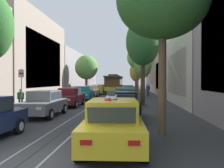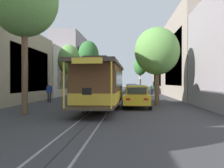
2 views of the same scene
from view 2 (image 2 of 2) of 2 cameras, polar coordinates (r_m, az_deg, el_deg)
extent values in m
plane|color=#38383A|center=(25.94, -0.12, -3.66)|extent=(160.00, 160.00, 0.00)
cube|color=gray|center=(21.85, 0.53, -4.39)|extent=(0.08, 68.73, 0.01)
cube|color=gray|center=(21.94, -2.24, -4.37)|extent=(0.08, 68.73, 0.01)
cube|color=black|center=(21.89, -0.86, -4.39)|extent=(0.03, 68.73, 0.01)
cube|color=gray|center=(45.24, 13.66, 3.27)|extent=(5.06, 14.88, 8.26)
cube|color=#2D3842|center=(44.86, 10.50, 2.77)|extent=(0.04, 10.63, 4.96)
cube|color=gray|center=(30.45, 18.25, 6.19)|extent=(4.69, 14.88, 9.84)
cube|color=#2D3842|center=(29.91, 13.91, 5.35)|extent=(0.04, 10.63, 5.90)
cube|color=#2D3842|center=(15.17, 24.08, 6.51)|extent=(0.04, 10.63, 4.59)
cube|color=gray|center=(47.50, -9.80, 4.74)|extent=(4.78, 11.85, 10.92)
cube|color=#2D3842|center=(46.97, -6.99, 4.12)|extent=(0.04, 8.50, 6.55)
cube|color=beige|center=(35.59, -13.82, 2.58)|extent=(4.03, 11.85, 6.42)
cube|color=#2D3842|center=(35.02, -10.71, 2.10)|extent=(0.04, 8.50, 3.85)
cube|color=tan|center=(24.45, -23.23, 3.80)|extent=(4.68, 11.85, 6.59)
cube|color=#2D3842|center=(23.47, -18.17, 3.15)|extent=(0.04, 8.50, 3.96)
cube|color=#19234C|center=(47.92, 4.75, -1.05)|extent=(1.81, 4.30, 0.66)
cube|color=#19234C|center=(47.76, 4.75, -0.30)|extent=(1.48, 2.07, 0.60)
cube|color=#2D3842|center=(48.60, 4.74, -0.31)|extent=(1.33, 0.22, 0.47)
cube|color=#2D3842|center=(46.58, 4.78, -0.34)|extent=(1.30, 0.20, 0.45)
cube|color=#2D3842|center=(47.75, 3.86, -0.30)|extent=(0.03, 1.81, 0.47)
cube|color=#2D3842|center=(47.78, 5.65, -0.30)|extent=(0.03, 1.81, 0.47)
cube|color=white|center=(50.07, 4.07, -0.88)|extent=(0.28, 0.04, 0.14)
cube|color=#B21414|center=(45.75, 4.10, -0.99)|extent=(0.28, 0.04, 0.12)
cube|color=white|center=(50.09, 5.34, -0.88)|extent=(0.28, 0.04, 0.14)
cube|color=#B21414|center=(45.77, 5.50, -0.99)|extent=(0.28, 0.04, 0.12)
cylinder|color=black|center=(49.25, 3.70, -1.40)|extent=(0.20, 0.64, 0.64)
cylinder|color=silver|center=(49.25, 3.57, -1.40)|extent=(0.02, 0.35, 0.35)
cylinder|color=black|center=(49.29, 5.75, -1.40)|extent=(0.20, 0.64, 0.64)
cylinder|color=silver|center=(49.29, 5.87, -1.40)|extent=(0.02, 0.35, 0.35)
cylinder|color=black|center=(46.59, 3.70, -1.50)|extent=(0.20, 0.64, 0.64)
cylinder|color=silver|center=(46.59, 3.56, -1.50)|extent=(0.02, 0.35, 0.35)
cylinder|color=black|center=(46.62, 5.86, -1.50)|extent=(0.20, 0.64, 0.64)
cylinder|color=silver|center=(46.63, 6.00, -1.50)|extent=(0.02, 0.35, 0.35)
cube|color=slate|center=(41.90, 4.73, -1.25)|extent=(1.80, 4.30, 0.66)
cube|color=slate|center=(41.74, 4.73, -0.39)|extent=(1.48, 2.06, 0.60)
cube|color=#2D3842|center=(42.58, 4.71, -0.40)|extent=(1.33, 0.22, 0.47)
cube|color=#2D3842|center=(40.56, 4.76, -0.44)|extent=(1.30, 0.20, 0.45)
cube|color=#2D3842|center=(41.73, 3.70, -0.39)|extent=(0.03, 1.81, 0.47)
cube|color=#2D3842|center=(41.76, 5.76, -0.39)|extent=(0.03, 1.81, 0.47)
cube|color=white|center=(44.05, 3.95, -1.04)|extent=(0.28, 0.04, 0.14)
cube|color=#B21414|center=(39.73, 3.97, -1.19)|extent=(0.28, 0.04, 0.12)
cube|color=white|center=(44.07, 5.41, -1.04)|extent=(0.28, 0.04, 0.14)
cube|color=#B21414|center=(39.75, 5.58, -1.19)|extent=(0.28, 0.04, 0.12)
cylinder|color=black|center=(43.24, 3.53, -1.64)|extent=(0.20, 0.64, 0.64)
cylinder|color=silver|center=(43.24, 3.38, -1.64)|extent=(0.02, 0.35, 0.35)
cylinder|color=black|center=(43.27, 5.86, -1.64)|extent=(0.20, 0.64, 0.64)
cylinder|color=silver|center=(43.27, 6.01, -1.64)|extent=(0.02, 0.35, 0.35)
cylinder|color=black|center=(40.58, 3.51, -1.77)|extent=(0.20, 0.64, 0.64)
cylinder|color=silver|center=(40.58, 3.36, -1.77)|extent=(0.02, 0.35, 0.35)
cylinder|color=black|center=(40.60, 6.00, -1.77)|extent=(0.20, 0.64, 0.64)
cylinder|color=silver|center=(40.61, 6.15, -1.77)|extent=(0.02, 0.35, 0.35)
cube|color=maroon|center=(36.34, 4.69, -1.49)|extent=(1.89, 4.34, 0.66)
cube|color=maroon|center=(36.17, 4.69, -0.50)|extent=(1.52, 2.09, 0.60)
cube|color=#2D3842|center=(37.01, 4.70, -0.51)|extent=(1.34, 0.25, 0.47)
cube|color=#2D3842|center=(34.99, 4.68, -0.56)|extent=(1.30, 0.23, 0.45)
cube|color=#2D3842|center=(36.18, 3.51, -0.50)|extent=(0.07, 1.81, 0.47)
cube|color=#2D3842|center=(36.18, 5.88, -0.50)|extent=(0.07, 1.81, 0.47)
cube|color=white|center=(38.50, 3.88, -1.24)|extent=(0.28, 0.05, 0.14)
cube|color=#B21414|center=(34.18, 3.74, -1.44)|extent=(0.28, 0.05, 0.12)
cube|color=white|center=(38.49, 5.54, -1.24)|extent=(0.28, 0.05, 0.14)
cube|color=#B21414|center=(34.18, 5.61, -1.44)|extent=(0.28, 0.05, 0.12)
cylinder|color=black|center=(37.70, 3.37, -1.93)|extent=(0.21, 0.64, 0.64)
cylinder|color=silver|center=(37.70, 3.20, -1.93)|extent=(0.03, 0.35, 0.35)
cylinder|color=black|center=(37.69, 6.04, -1.93)|extent=(0.21, 0.64, 0.64)
cylinder|color=silver|center=(37.69, 6.21, -1.93)|extent=(0.03, 0.35, 0.35)
cylinder|color=black|center=(35.03, 3.24, -2.10)|extent=(0.21, 0.64, 0.64)
cylinder|color=silver|center=(35.04, 3.06, -2.10)|extent=(0.03, 0.35, 0.35)
cylinder|color=black|center=(35.02, 6.12, -2.10)|extent=(0.21, 0.64, 0.64)
cylinder|color=silver|center=(35.03, 6.30, -2.10)|extent=(0.03, 0.35, 0.35)
cube|color=#196B70|center=(30.14, 4.80, -1.87)|extent=(1.88, 4.33, 0.66)
cube|color=#196B70|center=(29.97, 4.81, -0.67)|extent=(1.51, 2.09, 0.60)
cube|color=#2D3842|center=(30.81, 4.75, -0.68)|extent=(1.34, 0.25, 0.47)
cube|color=#2D3842|center=(28.79, 4.89, -0.75)|extent=(1.30, 0.22, 0.45)
cube|color=#2D3842|center=(29.96, 3.38, -0.67)|extent=(0.06, 1.81, 0.47)
cube|color=#2D3842|center=(30.01, 6.24, -0.67)|extent=(0.06, 1.81, 0.47)
cube|color=white|center=(32.28, 3.67, -1.54)|extent=(0.28, 0.04, 0.14)
cube|color=#B21414|center=(27.96, 3.81, -1.83)|extent=(0.28, 0.04, 0.12)
cube|color=white|center=(32.32, 5.65, -1.54)|extent=(0.28, 0.04, 0.14)
cube|color=#B21414|center=(28.01, 6.10, -1.83)|extent=(0.28, 0.04, 0.12)
cylinder|color=black|center=(31.47, 3.11, -2.37)|extent=(0.21, 0.64, 0.64)
cylinder|color=silver|center=(31.47, 2.91, -2.37)|extent=(0.03, 0.35, 0.35)
cylinder|color=black|center=(31.53, 6.31, -2.37)|extent=(0.21, 0.64, 0.64)
cylinder|color=silver|center=(31.53, 6.51, -2.37)|extent=(0.03, 0.35, 0.35)
cylinder|color=black|center=(28.81, 3.14, -2.62)|extent=(0.21, 0.64, 0.64)
cylinder|color=silver|center=(28.81, 2.92, -2.62)|extent=(0.03, 0.35, 0.35)
cylinder|color=black|center=(28.87, 6.64, -2.62)|extent=(0.21, 0.64, 0.64)
cylinder|color=silver|center=(28.88, 6.86, -2.62)|extent=(0.03, 0.35, 0.35)
cube|color=#C1B28E|center=(23.61, 5.72, -2.47)|extent=(1.88, 4.33, 0.66)
cube|color=#C1B28E|center=(23.43, 5.74, -0.95)|extent=(1.51, 2.09, 0.60)
cube|color=#2D3842|center=(24.27, 5.64, -0.96)|extent=(1.34, 0.25, 0.47)
cube|color=#2D3842|center=(22.25, 5.90, -1.07)|extent=(1.30, 0.22, 0.45)
cube|color=#2D3842|center=(23.41, 3.91, -0.95)|extent=(0.06, 1.81, 0.47)
cube|color=#2D3842|center=(23.48, 7.57, -0.95)|extent=(0.06, 1.81, 0.47)
cube|color=white|center=(25.74, 4.24, -2.02)|extent=(0.28, 0.04, 0.14)
cube|color=#B21414|center=(21.42, 4.53, -2.49)|extent=(0.28, 0.04, 0.12)
cube|color=white|center=(25.79, 6.72, -2.02)|extent=(0.28, 0.04, 0.14)
cube|color=#B21414|center=(21.49, 7.51, -2.49)|extent=(0.28, 0.04, 0.12)
cylinder|color=black|center=(24.93, 3.54, -3.08)|extent=(0.21, 0.64, 0.64)
cylinder|color=silver|center=(24.93, 3.29, -3.08)|extent=(0.03, 0.35, 0.35)
cylinder|color=black|center=(25.01, 7.58, -3.07)|extent=(0.21, 0.64, 0.64)
cylinder|color=silver|center=(25.02, 7.83, -3.07)|extent=(0.03, 0.35, 0.35)
cylinder|color=black|center=(22.27, 3.63, -3.49)|extent=(0.21, 0.64, 0.64)
cylinder|color=silver|center=(22.26, 3.35, -3.49)|extent=(0.03, 0.35, 0.35)
cylinder|color=black|center=(22.36, 8.16, -3.48)|extent=(0.21, 0.64, 0.64)
cylinder|color=silver|center=(22.37, 8.44, -3.48)|extent=(0.03, 0.35, 0.35)
cube|color=gold|center=(17.65, 5.82, -3.42)|extent=(1.92, 4.35, 0.66)
cube|color=gold|center=(17.47, 5.82, -1.39)|extent=(1.53, 2.10, 0.60)
cube|color=#2D3842|center=(18.31, 5.80, -1.37)|extent=(1.34, 0.26, 0.47)
cube|color=#2D3842|center=(16.29, 5.85, -1.58)|extent=(1.30, 0.23, 0.45)
cube|color=#2D3842|center=(17.48, 3.37, -1.39)|extent=(0.08, 1.81, 0.47)
cube|color=#2D3842|center=(17.49, 8.27, -1.39)|extent=(0.08, 1.81, 0.47)
cube|color=white|center=(19.80, 4.15, -2.72)|extent=(0.28, 0.05, 0.14)
cube|color=#B21414|center=(15.49, 3.81, -3.57)|extent=(0.28, 0.05, 0.12)
cube|color=white|center=(19.81, 7.38, -2.72)|extent=(0.28, 0.05, 0.14)
cube|color=#B21414|center=(15.50, 7.95, -3.57)|extent=(0.28, 0.05, 0.12)
cylinder|color=black|center=(19.02, 3.13, -4.15)|extent=(0.22, 0.65, 0.64)
cylinder|color=silver|center=(19.02, 2.79, -4.14)|extent=(0.03, 0.35, 0.35)
cylinder|color=black|center=(19.03, 8.44, -4.15)|extent=(0.22, 0.65, 0.64)
cylinder|color=silver|center=(19.04, 8.77, -4.14)|extent=(0.03, 0.35, 0.35)
cylinder|color=black|center=(16.36, 2.76, -4.87)|extent=(0.22, 0.65, 0.64)
cylinder|color=silver|center=(16.37, 2.37, -4.87)|extent=(0.03, 0.35, 0.35)
cylinder|color=black|center=(16.38, 8.94, -4.87)|extent=(0.22, 0.65, 0.64)
cylinder|color=silver|center=(16.39, 9.33, -4.87)|extent=(0.03, 0.35, 0.35)
cube|color=gold|center=(48.40, -1.05, -1.04)|extent=(1.96, 4.37, 0.66)
cube|color=gold|center=(48.53, -1.04, -0.29)|extent=(1.55, 2.12, 0.60)
cube|color=#2D3842|center=(47.70, -1.08, -0.33)|extent=(1.34, 0.27, 0.47)
cube|color=#2D3842|center=(49.72, -0.97, -0.30)|extent=(1.30, 0.25, 0.45)
cube|color=#2D3842|center=(48.51, -0.15, -0.29)|extent=(0.10, 1.81, 0.47)
cube|color=#2D3842|center=(48.57, -1.92, -0.29)|extent=(0.10, 1.81, 0.47)
cube|color=white|center=(46.21, -0.48, -0.98)|extent=(0.28, 0.05, 0.14)
cube|color=#B21414|center=(50.53, -0.30, -0.87)|extent=(0.28, 0.05, 0.12)
cube|color=white|center=(46.27, -1.86, -0.98)|extent=(0.28, 0.05, 0.14)
cube|color=#B21414|center=(50.58, -1.56, -0.87)|extent=(0.28, 0.05, 0.12)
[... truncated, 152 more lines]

